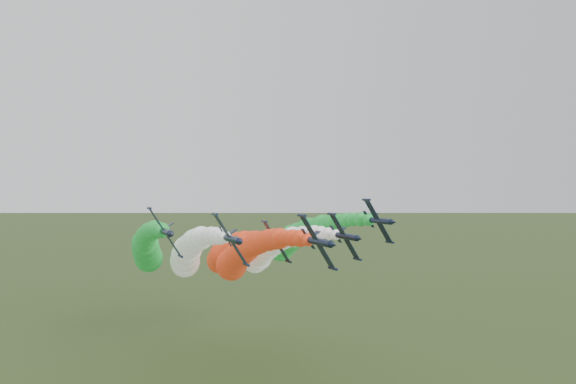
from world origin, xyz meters
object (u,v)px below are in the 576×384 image
at_px(jet_inner_right, 266,251).
at_px(jet_trail, 225,253).
at_px(jet_inner_left, 188,254).
at_px(jet_lead, 240,256).
at_px(jet_outer_left, 147,249).
at_px(jet_outer_right, 292,240).

distance_m(jet_inner_right, jet_trail, 15.53).
bearing_deg(jet_trail, jet_inner_left, -128.34).
distance_m(jet_inner_left, jet_trail, 21.86).
height_order(jet_inner_left, jet_inner_right, jet_inner_left).
xyz_separation_m(jet_lead, jet_inner_left, (-10.04, 7.26, 0.25)).
xyz_separation_m(jet_inner_right, jet_outer_left, (-27.66, 5.74, 1.08)).
xyz_separation_m(jet_inner_left, jet_trail, (13.48, 17.05, -2.31)).
bearing_deg(jet_inner_left, jet_lead, -35.84).
relative_size(jet_inner_right, jet_trail, 1.00).
bearing_deg(jet_trail, jet_outer_left, -158.66).
height_order(jet_lead, jet_outer_left, jet_outer_left).
bearing_deg(jet_trail, jet_lead, -98.05).
height_order(jet_outer_left, jet_outer_right, jet_outer_right).
relative_size(jet_outer_right, jet_trail, 1.00).
height_order(jet_lead, jet_inner_right, jet_lead).
relative_size(jet_inner_left, jet_outer_left, 1.00).
xyz_separation_m(jet_inner_right, jet_trail, (-6.31, 14.08, -1.78)).
xyz_separation_m(jet_outer_left, jet_outer_right, (35.97, -2.49, 1.14)).
bearing_deg(jet_outer_right, jet_inner_right, -158.67).
bearing_deg(jet_lead, jet_trail, 81.95).
bearing_deg(jet_inner_right, jet_inner_left, -171.48).
bearing_deg(jet_inner_right, jet_outer_left, 168.28).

